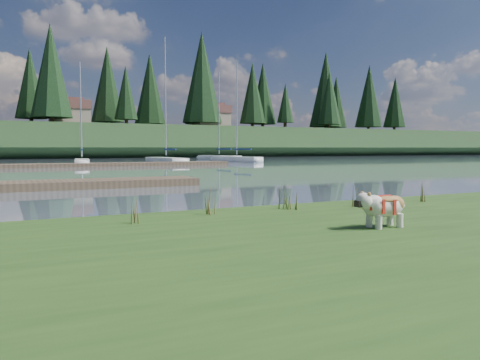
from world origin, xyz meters
TOP-DOWN VIEW (x-y plane):
  - ground at (0.00, 30.00)m, footprint 200.00×200.00m
  - bank at (0.00, -6.00)m, footprint 60.00×9.00m
  - ridge at (0.00, 73.00)m, footprint 200.00×20.00m
  - bulldog at (2.02, -4.64)m, footprint 0.90×0.40m
  - dock_far at (2.00, 30.00)m, footprint 26.00×2.20m
  - sailboat_bg_2 at (2.76, 33.36)m, footprint 1.90×5.99m
  - sailboat_bg_3 at (11.24, 36.70)m, footprint 2.29×8.82m
  - sailboat_bg_4 at (19.64, 37.77)m, footprint 3.94×7.51m
  - sailboat_bg_5 at (21.24, 46.30)m, footprint 3.75×7.98m
  - weed_0 at (0.23, -2.21)m, footprint 0.17×0.14m
  - weed_1 at (1.78, -2.18)m, footprint 0.17×0.14m
  - weed_2 at (3.26, -2.57)m, footprint 0.17×0.14m
  - weed_3 at (-1.24, -2.61)m, footprint 0.17×0.14m
  - weed_4 at (1.92, -2.35)m, footprint 0.17×0.14m
  - weed_5 at (5.17, -2.50)m, footprint 0.17×0.14m
  - mud_lip at (0.00, -1.60)m, footprint 60.00×0.50m
  - conifer_4 at (3.00, 66.00)m, footprint 6.16×6.16m
  - conifer_5 at (15.00, 70.00)m, footprint 3.96×3.96m
  - conifer_6 at (28.00, 68.00)m, footprint 7.04×7.04m
  - conifer_7 at (42.00, 71.00)m, footprint 5.28×5.28m
  - conifer_8 at (55.00, 67.00)m, footprint 4.62×4.62m
  - conifer_9 at (68.00, 70.00)m, footprint 5.94×5.94m
  - house_1 at (6.00, 71.00)m, footprint 6.30×5.30m
  - house_2 at (30.00, 69.00)m, footprint 6.30×5.30m

SIDE VIEW (x-z plane):
  - ground at x=0.00m, z-range 0.00..0.00m
  - mud_lip at x=0.00m, z-range 0.00..0.14m
  - dock_far at x=2.00m, z-range 0.00..0.30m
  - bank at x=0.00m, z-range 0.00..0.35m
  - sailboat_bg_5 at x=21.24m, z-range -5.31..5.95m
  - sailboat_bg_3 at x=11.24m, z-range -6.05..6.69m
  - sailboat_bg_4 at x=19.64m, z-range -5.20..5.85m
  - sailboat_bg_2 at x=2.76m, z-range -4.21..4.88m
  - weed_4 at x=1.92m, z-range 0.32..0.68m
  - weed_3 at x=-1.24m, z-range 0.31..0.81m
  - weed_0 at x=0.23m, z-range 0.31..0.85m
  - weed_2 at x=3.26m, z-range 0.31..0.86m
  - weed_5 at x=5.17m, z-range 0.31..0.86m
  - weed_1 at x=1.78m, z-range 0.30..0.86m
  - bulldog at x=2.02m, z-range 0.42..0.96m
  - ridge at x=0.00m, z-range 0.00..5.00m
  - house_1 at x=6.00m, z-range 4.99..9.64m
  - house_2 at x=30.00m, z-range 4.99..9.64m
  - conifer_5 at x=15.00m, z-range 5.65..16.00m
  - conifer_8 at x=55.00m, z-range 5.62..17.40m
  - conifer_7 at x=42.00m, z-range 5.59..18.79m
  - conifer_9 at x=68.00m, z-range 5.55..20.18m
  - conifer_4 at x=3.00m, z-range 5.54..20.64m
  - conifer_6 at x=28.00m, z-range 5.49..22.49m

